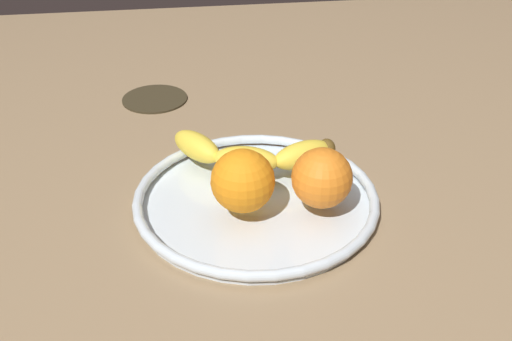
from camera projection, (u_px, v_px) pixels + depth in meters
ground_plane at (256, 219)px, 73.52cm from camera, size 152.46×152.46×4.00cm
fruit_bowl at (256, 199)px, 71.97cm from camera, size 28.52×28.52×1.80cm
banana at (251, 153)px, 75.74cm from camera, size 21.02×10.97×3.32cm
orange_front_left at (322, 178)px, 67.85cm from camera, size 6.79×6.79×6.79cm
orange_back_left at (243, 181)px, 67.10cm from camera, size 7.07×7.07×7.07cm
ambient_coaster at (155, 98)px, 96.23cm from camera, size 10.08×10.08×0.60cm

